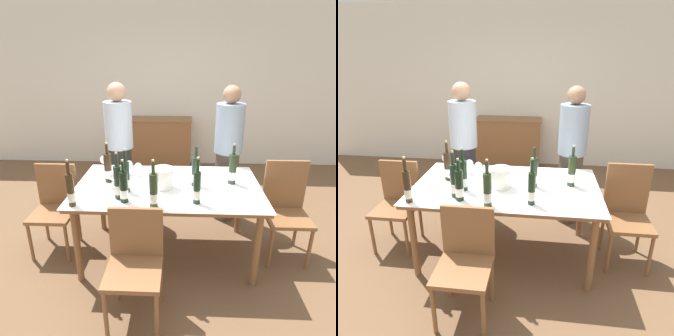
% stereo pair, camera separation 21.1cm
% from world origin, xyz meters
% --- Properties ---
extents(ground_plane, '(12.00, 12.00, 0.00)m').
position_xyz_m(ground_plane, '(0.00, 0.00, 0.00)').
color(ground_plane, brown).
extents(back_wall, '(8.00, 0.10, 2.80)m').
position_xyz_m(back_wall, '(0.00, 2.84, 1.40)').
color(back_wall, silver).
rests_on(back_wall, ground_plane).
extents(sideboard_cabinet, '(1.16, 0.46, 0.90)m').
position_xyz_m(sideboard_cabinet, '(-0.28, 2.55, 0.45)').
color(sideboard_cabinet, brown).
rests_on(sideboard_cabinet, ground_plane).
extents(dining_table, '(1.77, 1.06, 0.78)m').
position_xyz_m(dining_table, '(0.00, 0.00, 0.71)').
color(dining_table, brown).
rests_on(dining_table, ground_plane).
extents(ice_bucket, '(0.21, 0.21, 0.20)m').
position_xyz_m(ice_bucket, '(-0.04, -0.05, 0.88)').
color(ice_bucket, white).
rests_on(ice_bucket, dining_table).
extents(wine_bottle_0, '(0.07, 0.07, 0.38)m').
position_xyz_m(wine_bottle_0, '(-0.36, -0.35, 0.91)').
color(wine_bottle_0, black).
rests_on(wine_bottle_0, dining_table).
extents(wine_bottle_1, '(0.07, 0.07, 0.41)m').
position_xyz_m(wine_bottle_1, '(-0.10, -0.43, 0.92)').
color(wine_bottle_1, '#28381E').
rests_on(wine_bottle_1, dining_table).
extents(wine_bottle_2, '(0.07, 0.07, 0.41)m').
position_xyz_m(wine_bottle_2, '(-0.38, -0.15, 0.92)').
color(wine_bottle_2, black).
rests_on(wine_bottle_2, dining_table).
extents(wine_bottle_3, '(0.08, 0.08, 0.40)m').
position_xyz_m(wine_bottle_3, '(0.62, 0.08, 0.92)').
color(wine_bottle_3, '#28381E').
rests_on(wine_bottle_3, dining_table).
extents(wine_bottle_4, '(0.07, 0.07, 0.41)m').
position_xyz_m(wine_bottle_4, '(0.26, -0.35, 0.92)').
color(wine_bottle_4, black).
rests_on(wine_bottle_4, dining_table).
extents(wine_bottle_5, '(0.07, 0.07, 0.43)m').
position_xyz_m(wine_bottle_5, '(-0.42, -0.29, 0.93)').
color(wine_bottle_5, '#1E3323').
rests_on(wine_bottle_5, dining_table).
extents(wine_bottle_6, '(0.08, 0.08, 0.39)m').
position_xyz_m(wine_bottle_6, '(0.26, 0.01, 0.92)').
color(wine_bottle_6, '#1E3323').
rests_on(wine_bottle_6, dining_table).
extents(wine_bottle_7, '(0.08, 0.08, 0.40)m').
position_xyz_m(wine_bottle_7, '(-0.59, 0.07, 0.92)').
color(wine_bottle_7, '#332314').
rests_on(wine_bottle_7, dining_table).
extents(wine_bottle_8, '(0.06, 0.06, 0.41)m').
position_xyz_m(wine_bottle_8, '(-0.78, -0.44, 0.92)').
color(wine_bottle_8, '#332314').
rests_on(wine_bottle_8, dining_table).
extents(wine_glass_0, '(0.08, 0.08, 0.16)m').
position_xyz_m(wine_glass_0, '(-0.42, 0.25, 0.89)').
color(wine_glass_0, white).
rests_on(wine_glass_0, dining_table).
extents(wine_glass_1, '(0.09, 0.09, 0.16)m').
position_xyz_m(wine_glass_1, '(-0.71, 0.37, 0.90)').
color(wine_glass_1, white).
rests_on(wine_glass_1, dining_table).
extents(wine_glass_2, '(0.08, 0.08, 0.16)m').
position_xyz_m(wine_glass_2, '(-0.52, -0.07, 0.90)').
color(wine_glass_2, white).
rests_on(wine_glass_2, dining_table).
extents(wine_glass_3, '(0.08, 0.08, 0.14)m').
position_xyz_m(wine_glass_3, '(-0.32, 0.24, 0.88)').
color(wine_glass_3, white).
rests_on(wine_glass_3, dining_table).
extents(chair_left_end, '(0.42, 0.42, 0.91)m').
position_xyz_m(chair_left_end, '(-1.18, 0.09, 0.52)').
color(chair_left_end, brown).
rests_on(chair_left_end, ground_plane).
extents(chair_near_front, '(0.42, 0.42, 0.89)m').
position_xyz_m(chair_near_front, '(-0.22, -0.76, 0.52)').
color(chair_near_front, brown).
rests_on(chair_near_front, ground_plane).
extents(chair_right_end, '(0.42, 0.42, 0.99)m').
position_xyz_m(chair_right_end, '(1.18, 0.09, 0.56)').
color(chair_right_end, brown).
rests_on(chair_right_end, ground_plane).
extents(person_host, '(0.33, 0.33, 1.67)m').
position_xyz_m(person_host, '(-0.63, 0.83, 0.84)').
color(person_host, '#2D2D33').
rests_on(person_host, ground_plane).
extents(person_guest_left, '(0.33, 0.33, 1.65)m').
position_xyz_m(person_guest_left, '(0.68, 0.79, 0.83)').
color(person_guest_left, '#51473D').
rests_on(person_guest_left, ground_plane).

